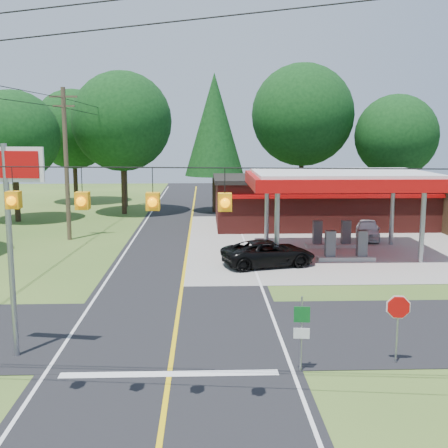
{
  "coord_description": "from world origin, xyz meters",
  "views": [
    {
      "loc": [
        1.07,
        -19.36,
        7.11
      ],
      "look_at": [
        2.0,
        7.0,
        2.8
      ],
      "focal_mm": 45.0,
      "sensor_mm": 36.0,
      "label": 1
    }
  ],
  "objects_px": {
    "suv_car": "(268,253)",
    "big_stop_sign": "(7,201)",
    "sedan_car": "(368,230)",
    "octagonal_stop_sign": "(398,313)",
    "gas_canopy": "(340,182)"
  },
  "relations": [
    {
      "from": "suv_car",
      "to": "big_stop_sign",
      "type": "height_order",
      "value": "big_stop_sign"
    },
    {
      "from": "sedan_car",
      "to": "octagonal_stop_sign",
      "type": "bearing_deg",
      "value": -88.97
    },
    {
      "from": "big_stop_sign",
      "to": "sedan_car",
      "type": "bearing_deg",
      "value": 48.6
    },
    {
      "from": "sedan_car",
      "to": "gas_canopy",
      "type": "bearing_deg",
      "value": -110.19
    },
    {
      "from": "gas_canopy",
      "to": "suv_car",
      "type": "height_order",
      "value": "gas_canopy"
    },
    {
      "from": "suv_car",
      "to": "sedan_car",
      "type": "relative_size",
      "value": 1.3
    },
    {
      "from": "sedan_car",
      "to": "big_stop_sign",
      "type": "bearing_deg",
      "value": -116.52
    },
    {
      "from": "suv_car",
      "to": "octagonal_stop_sign",
      "type": "relative_size",
      "value": 2.27
    },
    {
      "from": "big_stop_sign",
      "to": "octagonal_stop_sign",
      "type": "xyz_separation_m",
      "value": [
        12.0,
        -1.0,
        -3.4
      ]
    },
    {
      "from": "gas_canopy",
      "to": "octagonal_stop_sign",
      "type": "distance_m",
      "value": 16.35
    },
    {
      "from": "gas_canopy",
      "to": "big_stop_sign",
      "type": "xyz_separation_m",
      "value": [
        -14.0,
        -15.01,
        0.77
      ]
    },
    {
      "from": "octagonal_stop_sign",
      "to": "sedan_car",
      "type": "bearing_deg",
      "value": 76.15
    },
    {
      "from": "sedan_car",
      "to": "octagonal_stop_sign",
      "type": "distance_m",
      "value": 20.92
    },
    {
      "from": "gas_canopy",
      "to": "octagonal_stop_sign",
      "type": "bearing_deg",
      "value": -97.12
    },
    {
      "from": "big_stop_sign",
      "to": "gas_canopy",
      "type": "bearing_deg",
      "value": 46.99
    }
  ]
}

